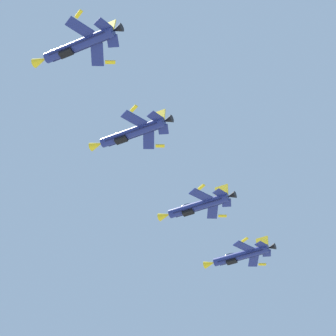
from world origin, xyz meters
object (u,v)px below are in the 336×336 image
Objects in this scene: fighter_jet_left_outer at (240,256)px; fighter_jet_lead at (78,46)px; fighter_jet_left_wing at (131,133)px; fighter_jet_right_wing at (197,206)px.

fighter_jet_lead is at bearing 179.44° from fighter_jet_left_outer.
fighter_jet_left_wing is 42.36m from fighter_jet_left_outer.
fighter_jet_left_wing is 1.00× the size of fighter_jet_left_outer.
fighter_jet_right_wing is (30.31, 28.34, -3.40)m from fighter_jet_lead.
fighter_jet_right_wing is at bearing -0.67° from fighter_jet_lead.
fighter_jet_left_outer is (14.84, 14.04, 0.58)m from fighter_jet_right_wing.
fighter_jet_left_outer is at bearing -0.56° from fighter_jet_lead.
fighter_jet_left_wing is 1.00× the size of fighter_jet_right_wing.
fighter_jet_lead is 41.64m from fighter_jet_right_wing.
fighter_jet_lead is 1.00× the size of fighter_jet_right_wing.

